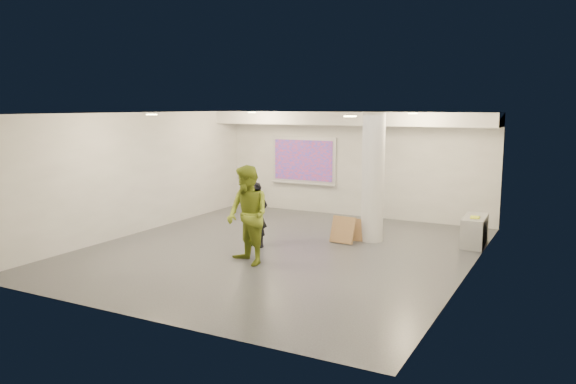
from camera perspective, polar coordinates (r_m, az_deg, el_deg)
The scene contains 19 objects.
floor at distance 12.45m, azimuth -0.86°, elevation -5.94°, with size 8.00×9.00×0.01m, color #36393E.
ceiling at distance 12.05m, azimuth -0.89°, elevation 8.00°, with size 8.00×9.00×0.01m, color white.
wall_back at distance 16.23m, azimuth 6.75°, elevation 2.82°, with size 8.00×0.01×3.00m, color beige.
wall_front at distance 8.54m, azimuth -15.49°, elevation -2.77°, with size 8.00×0.01×3.00m, color beige.
wall_left at distance 14.49m, azimuth -14.92°, elevation 1.88°, with size 0.01×9.00×3.00m, color beige.
wall_right at distance 10.85m, azimuth 18.02°, elevation -0.47°, with size 0.01×9.00×3.00m, color beige.
soffit_band at distance 15.63m, azimuth 6.11°, elevation 7.46°, with size 8.00×1.10×0.36m, color silver.
downlight_nw at distance 15.31m, azimuth -3.67°, elevation 8.07°, with size 0.22×0.22×0.02m, color #EBE88A.
downlight_ne at distance 13.55m, azimuth 12.58°, elevation 7.79°, with size 0.22×0.22×0.02m, color #EBE88A.
downlight_sw at distance 12.08m, azimuth -13.68°, elevation 7.66°, with size 0.22×0.22×0.02m, color #EBE88A.
downlight_se at distance 9.75m, azimuth 6.32°, elevation 7.65°, with size 0.22×0.22×0.02m, color #EBE88A.
column at distance 13.20m, azimuth 8.63°, elevation 1.43°, with size 0.52×0.52×3.00m, color silver.
projection_screen at distance 16.82m, azimuth 1.60°, elevation 3.18°, with size 2.10×0.13×1.42m.
credenza at distance 13.51m, azimuth 18.41°, elevation -3.77°, with size 0.48×1.15×0.67m, color gray.
postit_pad at distance 13.26m, azimuth 18.46°, elevation -2.46°, with size 0.20×0.27×0.03m, color #DAEE2E.
cardboard_back at distance 13.32m, azimuth 7.60°, elevation -3.87°, with size 0.49×0.04×0.53m, color olive.
cardboard_front at distance 13.12m, azimuth 5.59°, elevation -3.85°, with size 0.57×0.06×0.63m, color olive.
woman at distance 12.62m, azimuth -3.25°, elevation -2.34°, with size 0.54×0.35×1.47m, color black.
man at distance 11.22m, azimuth -4.13°, elevation -2.38°, with size 0.97×0.76×2.00m, color olive.
Camera 1 is at (5.76, -10.58, 3.16)m, focal length 35.00 mm.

